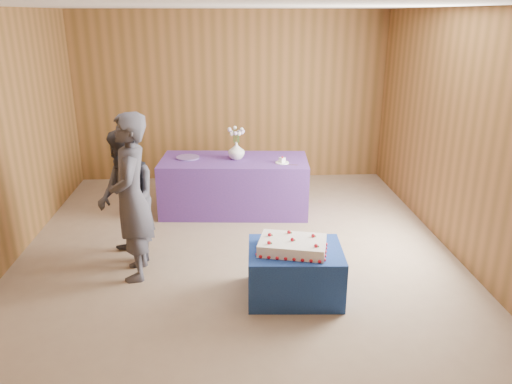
{
  "coord_description": "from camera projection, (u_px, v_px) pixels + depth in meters",
  "views": [
    {
      "loc": [
        -0.1,
        -5.11,
        2.63
      ],
      "look_at": [
        0.22,
        0.1,
        0.76
      ],
      "focal_mm": 35.0,
      "sensor_mm": 36.0,
      "label": 1
    }
  ],
  "objects": [
    {
      "name": "ground",
      "position": [
        237.0,
        258.0,
        5.69
      ],
      "size": [
        6.0,
        6.0,
        0.0
      ],
      "primitive_type": "plane",
      "color": "gray",
      "rests_on": "ground"
    },
    {
      "name": "room_shell",
      "position": [
        235.0,
        99.0,
        5.08
      ],
      "size": [
        5.04,
        6.04,
        2.72
      ],
      "color": "brown",
      "rests_on": "ground"
    },
    {
      "name": "cake_table",
      "position": [
        295.0,
        272.0,
        4.86
      ],
      "size": [
        0.94,
        0.75,
        0.5
      ],
      "primitive_type": "cube",
      "rotation": [
        0.0,
        0.0,
        -0.06
      ],
      "color": "#1B4297",
      "rests_on": "ground"
    },
    {
      "name": "serving_table",
      "position": [
        234.0,
        185.0,
        6.94
      ],
      "size": [
        2.06,
        1.05,
        0.75
      ],
      "primitive_type": "cube",
      "rotation": [
        0.0,
        0.0,
        -0.08
      ],
      "color": "#5D3187",
      "rests_on": "ground"
    },
    {
      "name": "sheet_cake",
      "position": [
        292.0,
        245.0,
        4.72
      ],
      "size": [
        0.73,
        0.58,
        0.15
      ],
      "rotation": [
        0.0,
        0.0,
        -0.24
      ],
      "color": "white",
      "rests_on": "cake_table"
    },
    {
      "name": "vase",
      "position": [
        236.0,
        151.0,
        6.79
      ],
      "size": [
        0.25,
        0.25,
        0.24
      ],
      "primitive_type": "imported",
      "rotation": [
        0.0,
        0.0,
        -0.11
      ],
      "color": "silver",
      "rests_on": "serving_table"
    },
    {
      "name": "flower_spray",
      "position": [
        236.0,
        131.0,
        6.7
      ],
      "size": [
        0.23,
        0.23,
        0.18
      ],
      "color": "#325F26",
      "rests_on": "vase"
    },
    {
      "name": "platter",
      "position": [
        188.0,
        158.0,
        6.86
      ],
      "size": [
        0.34,
        0.34,
        0.02
      ],
      "primitive_type": "cylinder",
      "rotation": [
        0.0,
        0.0,
        -0.07
      ],
      "color": "#634B97",
      "rests_on": "serving_table"
    },
    {
      "name": "plate",
      "position": [
        282.0,
        163.0,
        6.64
      ],
      "size": [
        0.23,
        0.23,
        0.01
      ],
      "primitive_type": "cylinder",
      "rotation": [
        0.0,
        0.0,
        0.32
      ],
      "color": "white",
      "rests_on": "serving_table"
    },
    {
      "name": "cake_slice",
      "position": [
        282.0,
        160.0,
        6.62
      ],
      "size": [
        0.1,
        0.09,
        0.09
      ],
      "rotation": [
        0.0,
        0.0,
        0.7
      ],
      "color": "white",
      "rests_on": "plate"
    },
    {
      "name": "knife",
      "position": [
        289.0,
        165.0,
        6.56
      ],
      "size": [
        0.26,
        0.08,
        0.0
      ],
      "primitive_type": "cube",
      "rotation": [
        0.0,
        0.0,
        -0.21
      ],
      "color": "silver",
      "rests_on": "serving_table"
    },
    {
      "name": "guest_left",
      "position": [
        131.0,
        198.0,
        5.04
      ],
      "size": [
        0.48,
        0.67,
        1.74
      ],
      "primitive_type": "imported",
      "rotation": [
        0.0,
        0.0,
        -1.47
      ],
      "color": "#3C3B46",
      "rests_on": "ground"
    },
    {
      "name": "guest_right",
      "position": [
        127.0,
        198.0,
        5.37
      ],
      "size": [
        0.85,
        0.91,
        1.51
      ],
      "primitive_type": "imported",
      "rotation": [
        0.0,
        0.0,
        -1.08
      ],
      "color": "#363641",
      "rests_on": "ground"
    }
  ]
}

